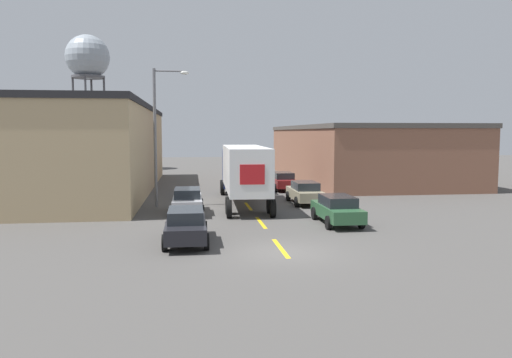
# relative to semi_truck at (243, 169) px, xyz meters

# --- Properties ---
(ground_plane) EXTENTS (160.00, 160.00, 0.00)m
(ground_plane) POSITION_rel_semi_truck_xyz_m (0.18, -14.39, -2.37)
(ground_plane) COLOR #4C4947
(road_centerline) EXTENTS (0.20, 15.53, 0.01)m
(road_centerline) POSITION_rel_semi_truck_xyz_m (0.18, -7.65, -2.37)
(road_centerline) COLOR gold
(road_centerline) RESTS_ON ground_plane
(warehouse_left) EXTENTS (9.46, 30.17, 7.05)m
(warehouse_left) POSITION_rel_semi_truck_xyz_m (-11.45, 8.75, 1.16)
(warehouse_left) COLOR tan
(warehouse_left) RESTS_ON ground_plane
(warehouse_right) EXTENTS (13.58, 28.14, 5.57)m
(warehouse_right) POSITION_rel_semi_truck_xyz_m (13.87, 16.54, 0.42)
(warehouse_right) COLOR brown
(warehouse_right) RESTS_ON ground_plane
(semi_truck) EXTENTS (3.12, 13.86, 3.92)m
(semi_truck) POSITION_rel_semi_truck_xyz_m (0.00, 0.00, 0.00)
(semi_truck) COLOR navy
(semi_truck) RESTS_ON ground_plane
(parked_car_right_far) EXTENTS (1.92, 4.70, 1.52)m
(parked_car_right_far) POSITION_rel_semi_truck_xyz_m (4.13, 7.29, -1.57)
(parked_car_right_far) COLOR maroon
(parked_car_right_far) RESTS_ON ground_plane
(parked_car_right_mid) EXTENTS (1.92, 4.70, 1.52)m
(parked_car_right_mid) POSITION_rel_semi_truck_xyz_m (4.13, -0.95, -1.57)
(parked_car_right_mid) COLOR tan
(parked_car_right_mid) RESTS_ON ground_plane
(parked_car_left_near) EXTENTS (1.92, 4.70, 1.52)m
(parked_car_left_near) POSITION_rel_semi_truck_xyz_m (-3.76, -12.14, -1.57)
(parked_car_left_near) COLOR black
(parked_car_left_near) RESTS_ON ground_plane
(parked_car_left_far) EXTENTS (1.92, 4.70, 1.52)m
(parked_car_left_far) POSITION_rel_semi_truck_xyz_m (-3.76, -4.00, -1.57)
(parked_car_left_far) COLOR #B2B2B7
(parked_car_left_far) RESTS_ON ground_plane
(parked_car_right_near) EXTENTS (1.92, 4.70, 1.52)m
(parked_car_right_near) POSITION_rel_semi_truck_xyz_m (4.13, -8.54, -1.57)
(parked_car_right_near) COLOR #2D5B38
(parked_car_right_near) RESTS_ON ground_plane
(water_tower) EXTENTS (5.57, 5.57, 17.32)m
(water_tower) POSITION_rel_semi_truck_xyz_m (-16.59, 33.46, 11.91)
(water_tower) COLOR #47474C
(water_tower) RESTS_ON ground_plane
(street_lamp) EXTENTS (2.32, 0.32, 8.92)m
(street_lamp) POSITION_rel_semi_truck_xyz_m (-5.57, -0.99, 2.73)
(street_lamp) COLOR slate
(street_lamp) RESTS_ON ground_plane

